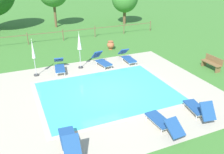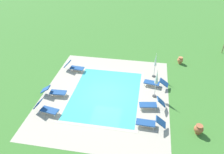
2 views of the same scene
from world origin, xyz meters
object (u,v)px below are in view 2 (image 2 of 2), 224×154
object	(u,v)px
sun_lounger_north_far	(155,83)
patio_umbrella_closed_row_west	(155,62)
sun_lounger_north_mid	(74,67)
patio_umbrella_closed_row_centre	(157,79)
sun_lounger_south_mid	(46,108)
terracotta_urn_by_tree	(180,60)
sun_lounger_south_near_corner	(150,123)
terracotta_urn_near_fence	(199,129)
sun_lounger_north_end	(54,92)
sun_lounger_north_near_steps	(152,104)

from	to	relation	value
sun_lounger_north_far	patio_umbrella_closed_row_west	bearing A→B (deg)	-175.52
sun_lounger_north_mid	patio_umbrella_closed_row_centre	size ratio (longest dim) A/B	0.77
sun_lounger_south_mid	terracotta_urn_by_tree	distance (m)	13.59
sun_lounger_south_near_corner	patio_umbrella_closed_row_west	xyz separation A→B (m)	(-6.34, 0.15, 1.12)
terracotta_urn_near_fence	terracotta_urn_by_tree	size ratio (longest dim) A/B	1.04
sun_lounger_north_end	terracotta_urn_near_fence	world-z (taller)	sun_lounger_north_end
sun_lounger_north_far	sun_lounger_north_end	world-z (taller)	sun_lounger_north_end
patio_umbrella_closed_row_centre	terracotta_urn_by_tree	distance (m)	6.43
sun_lounger_north_mid	patio_umbrella_closed_row_west	distance (m)	7.50
sun_lounger_south_mid	patio_umbrella_closed_row_west	xyz separation A→B (m)	(-6.22, 7.61, 1.10)
sun_lounger_north_end	patio_umbrella_closed_row_west	distance (m)	8.91
sun_lounger_north_near_steps	sun_lounger_north_end	bearing A→B (deg)	-91.81
sun_lounger_north_end	patio_umbrella_closed_row_centre	world-z (taller)	patio_umbrella_closed_row_centre
sun_lounger_north_near_steps	terracotta_urn_near_fence	world-z (taller)	sun_lounger_north_near_steps
sun_lounger_south_mid	sun_lounger_north_far	bearing A→B (deg)	121.29
terracotta_urn_near_fence	sun_lounger_north_near_steps	bearing A→B (deg)	-122.91
sun_lounger_south_mid	patio_umbrella_closed_row_centre	world-z (taller)	patio_umbrella_closed_row_centre
sun_lounger_north_near_steps	sun_lounger_north_far	bearing A→B (deg)	175.87
sun_lounger_north_end	sun_lounger_south_mid	size ratio (longest dim) A/B	1.08
sun_lounger_north_end	patio_umbrella_closed_row_centre	bearing A→B (deg)	98.73
sun_lounger_north_near_steps	patio_umbrella_closed_row_west	distance (m)	4.53
sun_lounger_south_near_corner	terracotta_urn_by_tree	size ratio (longest dim) A/B	2.98
sun_lounger_south_mid	terracotta_urn_near_fence	size ratio (longest dim) A/B	2.73
sun_lounger_north_near_steps	sun_lounger_south_mid	distance (m)	7.73
sun_lounger_north_mid	sun_lounger_north_end	distance (m)	3.93
sun_lounger_south_near_corner	sun_lounger_north_near_steps	bearing A→B (deg)	178.07
sun_lounger_north_near_steps	terracotta_urn_near_fence	size ratio (longest dim) A/B	2.84
sun_lounger_north_near_steps	terracotta_urn_near_fence	bearing A→B (deg)	57.09
sun_lounger_north_far	patio_umbrella_closed_row_centre	xyz separation A→B (m)	(1.41, -0.01, 1.34)
sun_lounger_north_mid	sun_lounger_south_mid	xyz separation A→B (m)	(5.98, -0.19, 0.01)
sun_lounger_north_near_steps	terracotta_urn_by_tree	world-z (taller)	sun_lounger_north_near_steps
terracotta_urn_near_fence	patio_umbrella_closed_row_west	bearing A→B (deg)	-154.91
terracotta_urn_by_tree	sun_lounger_south_mid	bearing A→B (deg)	-48.02
sun_lounger_north_end	terracotta_urn_by_tree	bearing A→B (deg)	124.28
terracotta_urn_by_tree	sun_lounger_north_far	bearing A→B (deg)	-28.43
sun_lounger_south_mid	patio_umbrella_closed_row_centre	size ratio (longest dim) A/B	0.76
sun_lounger_south_near_corner	patio_umbrella_closed_row_west	bearing A→B (deg)	178.61
patio_umbrella_closed_row_west	terracotta_urn_by_tree	distance (m)	3.98
patio_umbrella_closed_row_centre	patio_umbrella_closed_row_west	bearing A→B (deg)	-177.94
sun_lounger_north_near_steps	sun_lounger_south_near_corner	distance (m)	1.95
sun_lounger_north_near_steps	patio_umbrella_closed_row_centre	bearing A→B (deg)	172.44
patio_umbrella_closed_row_centre	sun_lounger_north_end	bearing A→B (deg)	-81.27
patio_umbrella_closed_row_centre	terracotta_urn_near_fence	xyz separation A→B (m)	(3.45, 2.88, -1.33)
sun_lounger_north_far	sun_lounger_south_near_corner	xyz separation A→B (m)	(4.82, -0.27, 0.01)
sun_lounger_south_near_corner	patio_umbrella_closed_row_centre	size ratio (longest dim) A/B	0.80
sun_lounger_south_near_corner	sun_lounger_north_end	bearing A→B (deg)	-105.96
sun_lounger_north_near_steps	patio_umbrella_closed_row_centre	size ratio (longest dim) A/B	0.79
sun_lounger_south_mid	terracotta_urn_by_tree	bearing A→B (deg)	131.98
sun_lounger_south_mid	patio_umbrella_closed_row_west	size ratio (longest dim) A/B	0.80
sun_lounger_north_end	terracotta_urn_near_fence	size ratio (longest dim) A/B	2.94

